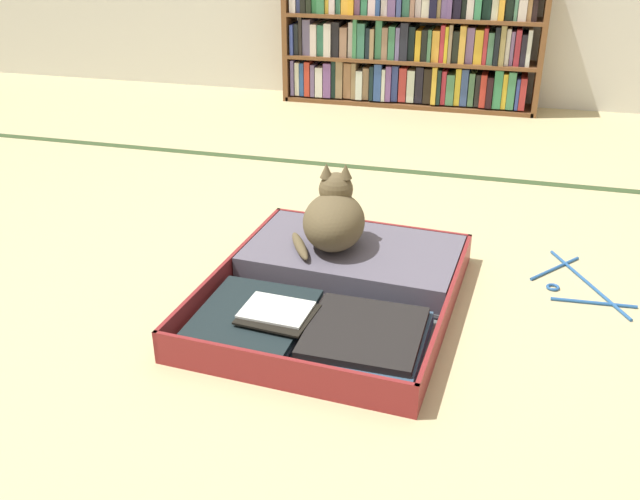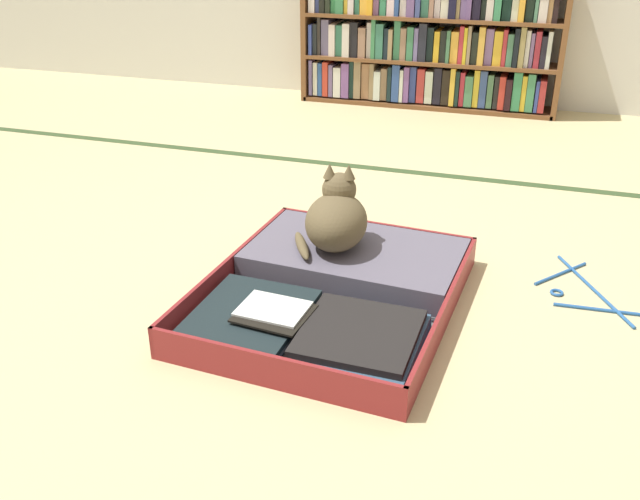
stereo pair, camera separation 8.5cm
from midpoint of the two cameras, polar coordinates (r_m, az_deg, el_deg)
The scene contains 6 objects.
ground_plane at distance 2.19m, azimuth -0.71°, elevation -2.99°, with size 10.00×10.00×0.00m, color #C9BB85.
tatami_border at distance 3.18m, azimuth 5.66°, elevation 6.59°, with size 4.80×0.05×0.00m.
bookshelf at distance 4.18m, azimuth 9.36°, elevation 16.40°, with size 1.47×0.22×0.76m.
open_suitcase at distance 2.10m, azimuth 2.58°, elevation -3.02°, with size 0.75×0.90×0.10m.
black_cat at distance 2.20m, azimuth 2.45°, elevation 2.58°, with size 0.27×0.29×0.26m.
clothes_hanger at distance 2.32m, azimuth 21.45°, elevation -3.07°, with size 0.31×0.40×0.01m.
Camera 2 is at (0.64, -1.80, 1.08)m, focal length 39.41 mm.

